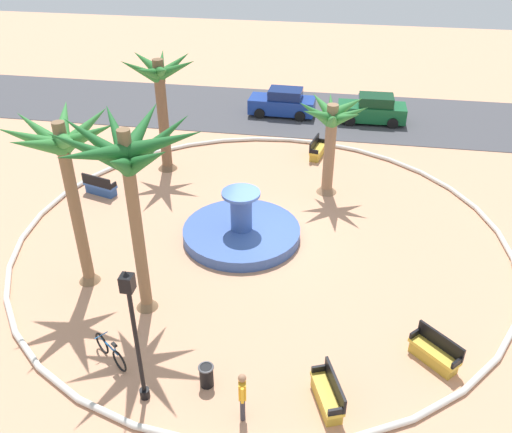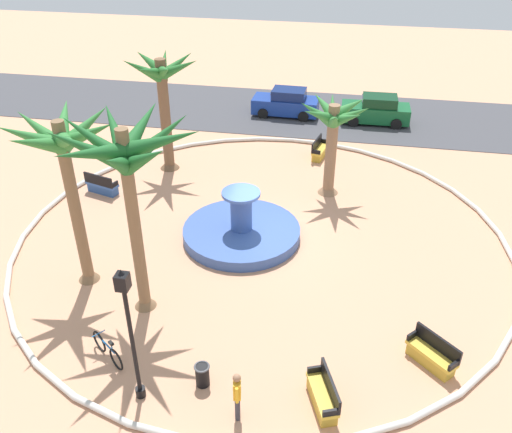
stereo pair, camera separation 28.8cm
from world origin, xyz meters
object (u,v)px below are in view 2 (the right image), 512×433
object	(u,v)px
fountain	(242,231)
palm_tree_by_curb	(333,126)
bench_southeast	(319,151)
trash_bin	(202,374)
parked_car_leftmost	(286,103)
palm_tree_mid_plaza	(64,155)
bench_north	(102,186)
bench_west	(432,355)
bench_east	(323,396)
person_cyclist_helmet	(237,394)
palm_tree_far_side	(163,87)
lamppost	(130,327)
bicycle_red_frame	(108,350)
palm_tree_near_fountain	(126,162)
parked_car_second	(376,110)

from	to	relation	value
fountain	palm_tree_by_curb	size ratio (longest dim) A/B	1.05
fountain	bench_southeast	size ratio (longest dim) A/B	2.85
trash_bin	parked_car_leftmost	size ratio (longest dim) A/B	0.18
palm_tree_mid_plaza	bench_north	xyz separation A→B (m)	(-2.21, 6.14, -4.63)
palm_tree_by_curb	bench_southeast	world-z (taller)	palm_tree_by_curb
bench_west	bench_north	distance (m)	16.27
bench_east	fountain	bearing A→B (deg)	116.91
bench_southeast	trash_bin	xyz separation A→B (m)	(-1.98, -15.82, 0.04)
person_cyclist_helmet	palm_tree_far_side	bearing A→B (deg)	115.12
bench_east	person_cyclist_helmet	size ratio (longest dim) A/B	1.04
lamppost	person_cyclist_helmet	world-z (taller)	lamppost
bench_west	parked_car_leftmost	distance (m)	20.72
palm_tree_by_curb	bicycle_red_frame	xyz separation A→B (m)	(-5.77, -11.67, -2.91)
bench_southeast	palm_tree_mid_plaza	bearing A→B (deg)	-121.83
fountain	palm_tree_near_fountain	size ratio (longest dim) A/B	0.70
bench_southeast	bicycle_red_frame	bearing A→B (deg)	-108.09
fountain	lamppost	distance (m)	8.75
palm_tree_mid_plaza	bench_north	world-z (taller)	palm_tree_mid_plaza
palm_tree_mid_plaza	lamppost	size ratio (longest dim) A/B	1.43
parked_car_leftmost	trash_bin	bearing A→B (deg)	-88.43
palm_tree_mid_plaza	lamppost	world-z (taller)	palm_tree_mid_plaza
parked_car_second	palm_tree_near_fountain	bearing A→B (deg)	-112.78
bench_southeast	bicycle_red_frame	size ratio (longest dim) A/B	1.18
bench_southeast	parked_car_second	size ratio (longest dim) A/B	0.41
bench_west	bench_north	world-z (taller)	same
fountain	bench_east	distance (m)	8.68
palm_tree_far_side	bench_southeast	bearing A→B (deg)	20.09
bench_east	palm_tree_mid_plaza	bearing A→B (deg)	155.52
fountain	palm_tree_mid_plaza	world-z (taller)	palm_tree_mid_plaza
palm_tree_far_side	parked_car_second	bearing A→B (deg)	38.44
lamppost	parked_car_leftmost	distance (m)	22.29
bench_west	parked_car_second	world-z (taller)	parked_car_second
bench_north	parked_car_leftmost	xyz separation A→B (m)	(7.02, 11.39, 0.43)
palm_tree_near_fountain	parked_car_second	size ratio (longest dim) A/B	1.68
bench_west	person_cyclist_helmet	distance (m)	6.06
bicycle_red_frame	lamppost	bearing A→B (deg)	-37.89
bicycle_red_frame	bench_west	bearing A→B (deg)	9.52
parked_car_second	parked_car_leftmost	bearing A→B (deg)	177.49
palm_tree_near_fountain	person_cyclist_helmet	bearing A→B (deg)	-43.31
lamppost	bench_east	bearing A→B (deg)	7.07
palm_tree_near_fountain	parked_car_leftmost	distance (m)	19.24
palm_tree_mid_plaza	trash_bin	distance (m)	8.11
palm_tree_far_side	bicycle_red_frame	size ratio (longest dim) A/B	4.09
parked_car_leftmost	bench_southeast	bearing A→B (deg)	-65.55
bench_east	bench_southeast	bearing A→B (deg)	95.31
palm_tree_far_side	bench_east	bearing A→B (deg)	-56.35
palm_tree_by_curb	lamppost	bearing A→B (deg)	-108.67
fountain	lamppost	xyz separation A→B (m)	(-1.14, -8.37, 2.30)
bench_west	bench_north	xyz separation A→B (m)	(-14.13, 8.07, 0.00)
palm_tree_by_curb	lamppost	size ratio (longest dim) A/B	1.02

